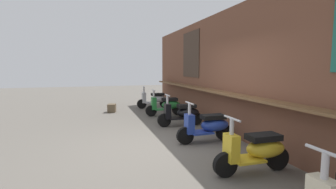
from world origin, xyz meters
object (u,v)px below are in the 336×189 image
scooter_blue (208,126)px  scooter_black (183,113)px  scooter_green (167,105)px  scooter_silver (155,99)px  merchandise_crate (112,108)px  scooter_yellow (257,150)px

scooter_blue → scooter_black: bearing=-89.8°
scooter_green → scooter_blue: 3.37m
scooter_silver → merchandise_crate: scooter_silver is taller
scooter_silver → scooter_blue: 5.13m
scooter_black → scooter_blue: size_ratio=1.00×
scooter_black → merchandise_crate: (-2.98, -1.88, -0.23)m
scooter_blue → scooter_yellow: size_ratio=1.00×
scooter_green → scooter_yellow: (5.14, 0.00, 0.00)m
scooter_silver → scooter_yellow: (6.90, 0.00, 0.00)m
scooter_blue → scooter_yellow: same height
scooter_black → scooter_yellow: size_ratio=1.00×
scooter_silver → scooter_black: 3.43m
scooter_silver → scooter_green: size_ratio=1.00×
scooter_black → scooter_blue: 1.70m
scooter_green → scooter_black: (1.67, 0.00, 0.00)m
scooter_green → scooter_blue: (3.37, 0.00, 0.00)m
merchandise_crate → scooter_silver: bearing=103.5°
scooter_yellow → merchandise_crate: 6.72m
scooter_green → scooter_black: bearing=92.2°
scooter_silver → scooter_yellow: same height
scooter_silver → scooter_green: 1.75m
scooter_yellow → merchandise_crate: bearing=-72.7°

